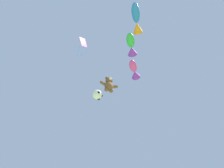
{
  "coord_description": "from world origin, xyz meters",
  "views": [
    {
      "loc": [
        -3.44,
        -3.91,
        0.93
      ],
      "look_at": [
        -0.12,
        3.96,
        9.95
      ],
      "focal_mm": 24.0,
      "sensor_mm": 36.0,
      "label": 1
    }
  ],
  "objects_px": {
    "teddy_bear_kite": "(109,84)",
    "fish_kite_emerald": "(131,46)",
    "fish_kite_cobalt": "(137,21)",
    "soccer_ball_kite": "(97,95)",
    "fish_kite_magenta": "(134,70)",
    "diamond_kite": "(83,43)"
  },
  "relations": [
    {
      "from": "fish_kite_emerald",
      "to": "soccer_ball_kite",
      "type": "bearing_deg",
      "value": 126.49
    },
    {
      "from": "soccer_ball_kite",
      "to": "fish_kite_emerald",
      "type": "height_order",
      "value": "fish_kite_emerald"
    },
    {
      "from": "fish_kite_magenta",
      "to": "fish_kite_cobalt",
      "type": "height_order",
      "value": "fish_kite_magenta"
    },
    {
      "from": "fish_kite_emerald",
      "to": "fish_kite_cobalt",
      "type": "height_order",
      "value": "fish_kite_emerald"
    },
    {
      "from": "fish_kite_magenta",
      "to": "diamond_kite",
      "type": "height_order",
      "value": "diamond_kite"
    },
    {
      "from": "fish_kite_emerald",
      "to": "diamond_kite",
      "type": "height_order",
      "value": "diamond_kite"
    },
    {
      "from": "fish_kite_magenta",
      "to": "soccer_ball_kite",
      "type": "bearing_deg",
      "value": 176.82
    },
    {
      "from": "teddy_bear_kite",
      "to": "fish_kite_emerald",
      "type": "xyz_separation_m",
      "value": [
        1.18,
        -2.5,
        3.28
      ]
    },
    {
      "from": "fish_kite_cobalt",
      "to": "fish_kite_magenta",
      "type": "bearing_deg",
      "value": 62.9
    },
    {
      "from": "fish_kite_emerald",
      "to": "fish_kite_cobalt",
      "type": "relative_size",
      "value": 0.96
    },
    {
      "from": "fish_kite_magenta",
      "to": "fish_kite_cobalt",
      "type": "relative_size",
      "value": 1.0
    },
    {
      "from": "fish_kite_emerald",
      "to": "diamond_kite",
      "type": "distance_m",
      "value": 4.57
    },
    {
      "from": "teddy_bear_kite",
      "to": "fish_kite_emerald",
      "type": "relative_size",
      "value": 0.75
    },
    {
      "from": "fish_kite_magenta",
      "to": "fish_kite_emerald",
      "type": "xyz_separation_m",
      "value": [
        -1.73,
        -2.54,
        -0.17
      ]
    },
    {
      "from": "fish_kite_cobalt",
      "to": "diamond_kite",
      "type": "relative_size",
      "value": 0.82
    },
    {
      "from": "teddy_bear_kite",
      "to": "soccer_ball_kite",
      "type": "distance_m",
      "value": 1.55
    },
    {
      "from": "soccer_ball_kite",
      "to": "fish_kite_emerald",
      "type": "xyz_separation_m",
      "value": [
        2.04,
        -2.75,
        4.55
      ]
    },
    {
      "from": "fish_kite_cobalt",
      "to": "diamond_kite",
      "type": "height_order",
      "value": "diamond_kite"
    },
    {
      "from": "teddy_bear_kite",
      "to": "soccer_ball_kite",
      "type": "height_order",
      "value": "teddy_bear_kite"
    },
    {
      "from": "soccer_ball_kite",
      "to": "fish_kite_cobalt",
      "type": "relative_size",
      "value": 0.35
    },
    {
      "from": "teddy_bear_kite",
      "to": "fish_kite_emerald",
      "type": "distance_m",
      "value": 4.29
    },
    {
      "from": "teddy_bear_kite",
      "to": "fish_kite_emerald",
      "type": "bearing_deg",
      "value": -64.77
    }
  ]
}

